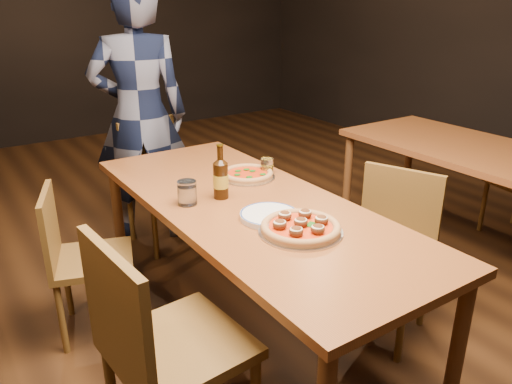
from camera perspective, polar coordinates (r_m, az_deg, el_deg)
ground at (r=2.72m, az=-0.61°, el=-15.98°), size 9.00×9.00×0.00m
table_main at (r=2.37m, az=-0.68°, el=-2.82°), size 0.80×2.00×0.75m
table_right at (r=3.44m, az=25.82°, el=2.82°), size 0.80×2.00×0.75m
chair_main_nw at (r=1.89m, az=-8.81°, el=-16.77°), size 0.49×0.49×0.98m
chair_main_sw at (r=2.68m, az=-18.13°, el=-7.23°), size 0.49×0.49×0.83m
chair_main_e at (r=2.59m, az=14.38°, el=-7.04°), size 0.54×0.54×0.89m
chair_end at (r=3.50m, az=-10.54°, el=1.07°), size 0.46×0.46×0.90m
pizza_meatball at (r=2.05m, az=5.12°, el=-3.98°), size 0.35×0.35×0.06m
pizza_margherita at (r=2.66m, az=-0.98°, el=2.05°), size 0.29×0.29×0.04m
plate_stack at (r=2.17m, az=1.52°, el=-2.73°), size 0.26×0.26×0.02m
beer_bottle at (r=2.37m, az=-4.05°, el=1.44°), size 0.07×0.07×0.26m
water_glass at (r=2.32m, az=-7.88°, el=-0.08°), size 0.09×0.09×0.11m
amber_glass at (r=2.71m, az=1.25°, el=2.96°), size 0.07×0.07×0.09m
diner at (r=3.52m, az=-13.14°, el=8.45°), size 0.76×0.63×1.79m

